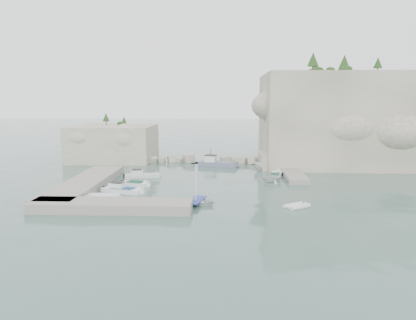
{
  "coord_description": "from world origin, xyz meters",
  "views": [
    {
      "loc": [
        2.71,
        -55.86,
        12.37
      ],
      "look_at": [
        0.0,
        6.0,
        3.0
      ],
      "focal_mm": 35.0,
      "sensor_mm": 36.0,
      "label": 1
    }
  ],
  "objects_px": {
    "rowboat": "(196,204)",
    "tender_east_b": "(275,178)",
    "tender_east_a": "(272,182)",
    "motorboat_e": "(103,199)",
    "motorboat_a": "(142,177)",
    "work_boat": "(218,166)",
    "tender_east_d": "(268,170)",
    "motorboat_d": "(123,192)",
    "tender_east_c": "(281,174)",
    "inflatable_dinghy": "(297,208)",
    "motorboat_c": "(135,186)"
  },
  "relations": [
    {
      "from": "tender_east_b",
      "to": "motorboat_a",
      "type": "bearing_deg",
      "value": 98.66
    },
    {
      "from": "rowboat",
      "to": "motorboat_d",
      "type": "bearing_deg",
      "value": 73.96
    },
    {
      "from": "inflatable_dinghy",
      "to": "tender_east_d",
      "type": "height_order",
      "value": "tender_east_d"
    },
    {
      "from": "tender_east_d",
      "to": "inflatable_dinghy",
      "type": "bearing_deg",
      "value": -177.38
    },
    {
      "from": "motorboat_e",
      "to": "tender_east_a",
      "type": "bearing_deg",
      "value": 26.77
    },
    {
      "from": "tender_east_a",
      "to": "tender_east_b",
      "type": "xyz_separation_m",
      "value": [
        0.87,
        3.39,
        0.0
      ]
    },
    {
      "from": "motorboat_d",
      "to": "motorboat_a",
      "type": "bearing_deg",
      "value": 105.49
    },
    {
      "from": "motorboat_d",
      "to": "work_boat",
      "type": "relative_size",
      "value": 0.8
    },
    {
      "from": "inflatable_dinghy",
      "to": "motorboat_e",
      "type": "bearing_deg",
      "value": 136.41
    },
    {
      "from": "motorboat_c",
      "to": "work_boat",
      "type": "relative_size",
      "value": 0.6
    },
    {
      "from": "motorboat_e",
      "to": "tender_east_b",
      "type": "relative_size",
      "value": 0.94
    },
    {
      "from": "work_boat",
      "to": "tender_east_d",
      "type": "bearing_deg",
      "value": -10.66
    },
    {
      "from": "motorboat_a",
      "to": "tender_east_b",
      "type": "height_order",
      "value": "motorboat_a"
    },
    {
      "from": "motorboat_d",
      "to": "tender_east_d",
      "type": "height_order",
      "value": "tender_east_d"
    },
    {
      "from": "motorboat_e",
      "to": "tender_east_d",
      "type": "xyz_separation_m",
      "value": [
        22.62,
        21.32,
        0.0
      ]
    },
    {
      "from": "inflatable_dinghy",
      "to": "tender_east_c",
      "type": "bearing_deg",
      "value": 51.06
    },
    {
      "from": "motorboat_e",
      "to": "tender_east_d",
      "type": "bearing_deg",
      "value": 43.07
    },
    {
      "from": "motorboat_e",
      "to": "tender_east_a",
      "type": "distance_m",
      "value": 24.98
    },
    {
      "from": "motorboat_c",
      "to": "tender_east_d",
      "type": "height_order",
      "value": "tender_east_d"
    },
    {
      "from": "tender_east_b",
      "to": "work_boat",
      "type": "bearing_deg",
      "value": 48.1
    },
    {
      "from": "motorboat_d",
      "to": "motorboat_c",
      "type": "xyz_separation_m",
      "value": [
        0.74,
        4.16,
        0.0
      ]
    },
    {
      "from": "motorboat_d",
      "to": "tender_east_d",
      "type": "bearing_deg",
      "value": 57.97
    },
    {
      "from": "rowboat",
      "to": "inflatable_dinghy",
      "type": "relative_size",
      "value": 1.48
    },
    {
      "from": "work_boat",
      "to": "motorboat_d",
      "type": "bearing_deg",
      "value": -106.07
    },
    {
      "from": "motorboat_e",
      "to": "work_boat",
      "type": "xyz_separation_m",
      "value": [
        13.9,
        25.25,
        0.0
      ]
    },
    {
      "from": "tender_east_d",
      "to": "work_boat",
      "type": "distance_m",
      "value": 9.57
    },
    {
      "from": "motorboat_a",
      "to": "tender_east_b",
      "type": "distance_m",
      "value": 21.1
    },
    {
      "from": "motorboat_a",
      "to": "tender_east_b",
      "type": "relative_size",
      "value": 1.27
    },
    {
      "from": "tender_east_a",
      "to": "tender_east_b",
      "type": "relative_size",
      "value": 0.7
    },
    {
      "from": "rowboat",
      "to": "tender_east_d",
      "type": "distance_m",
      "value": 25.76
    },
    {
      "from": "tender_east_c",
      "to": "work_boat",
      "type": "distance_m",
      "value": 12.94
    },
    {
      "from": "tender_east_a",
      "to": "tender_east_d",
      "type": "bearing_deg",
      "value": -15.74
    },
    {
      "from": "inflatable_dinghy",
      "to": "motorboat_d",
      "type": "bearing_deg",
      "value": 126.83
    },
    {
      "from": "tender_east_c",
      "to": "work_boat",
      "type": "bearing_deg",
      "value": 57.47
    },
    {
      "from": "rowboat",
      "to": "tender_east_a",
      "type": "distance_m",
      "value": 16.99
    },
    {
      "from": "inflatable_dinghy",
      "to": "tender_east_d",
      "type": "bearing_deg",
      "value": 55.95
    },
    {
      "from": "tender_east_d",
      "to": "work_boat",
      "type": "height_order",
      "value": "work_boat"
    },
    {
      "from": "tender_east_d",
      "to": "tender_east_a",
      "type": "bearing_deg",
      "value": 178.5
    },
    {
      "from": "rowboat",
      "to": "tender_east_a",
      "type": "relative_size",
      "value": 1.41
    },
    {
      "from": "rowboat",
      "to": "motorboat_c",
      "type": "bearing_deg",
      "value": 56.97
    },
    {
      "from": "rowboat",
      "to": "motorboat_e",
      "type": "bearing_deg",
      "value": 93.21
    },
    {
      "from": "motorboat_d",
      "to": "tender_east_d",
      "type": "relative_size",
      "value": 1.32
    },
    {
      "from": "motorboat_d",
      "to": "rowboat",
      "type": "relative_size",
      "value": 1.35
    },
    {
      "from": "motorboat_a",
      "to": "tender_east_c",
      "type": "bearing_deg",
      "value": -3.8
    },
    {
      "from": "motorboat_e",
      "to": "motorboat_d",
      "type": "height_order",
      "value": "motorboat_d"
    },
    {
      "from": "rowboat",
      "to": "tender_east_b",
      "type": "height_order",
      "value": "rowboat"
    },
    {
      "from": "tender_east_b",
      "to": "tender_east_c",
      "type": "height_order",
      "value": "same"
    },
    {
      "from": "inflatable_dinghy",
      "to": "tender_east_b",
      "type": "bearing_deg",
      "value": 55.08
    },
    {
      "from": "tender_east_c",
      "to": "work_boat",
      "type": "xyz_separation_m",
      "value": [
        -10.64,
        7.36,
        0.0
      ]
    },
    {
      "from": "motorboat_a",
      "to": "motorboat_c",
      "type": "height_order",
      "value": "motorboat_a"
    }
  ]
}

